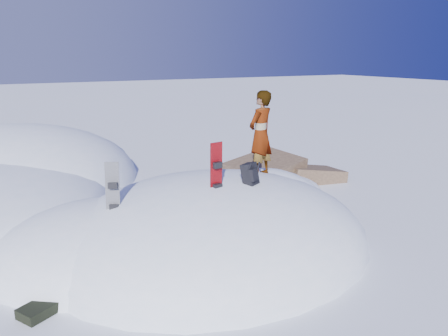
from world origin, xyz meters
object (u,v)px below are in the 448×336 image
snowboard_red (216,178)px  backpack (250,174)px  person (261,134)px  snowboard_dark (113,198)px

snowboard_red → backpack: (0.75, -0.05, -0.01)m
backpack → person: bearing=18.7°
backpack → snowboard_red: bearing=146.8°
snowboard_red → backpack: size_ratio=2.78×
snowboard_red → person: 1.91m
snowboard_red → person: person is taller
snowboard_red → snowboard_dark: (-1.91, 0.54, -0.27)m
snowboard_dark → backpack: 2.74m
snowboard_red → snowboard_dark: snowboard_red is taller
snowboard_dark → person: person is taller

